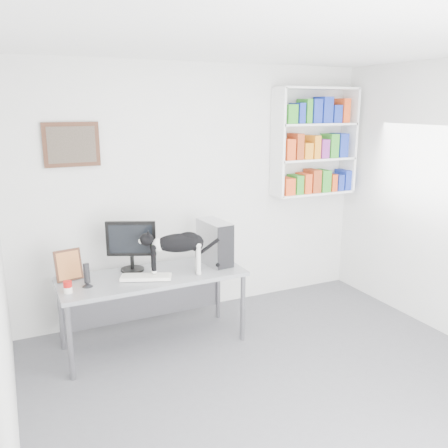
% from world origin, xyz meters
% --- Properties ---
extents(room, '(4.01, 4.01, 2.70)m').
position_xyz_m(room, '(0.00, 0.00, 1.35)').
color(room, '#5C5C61').
rests_on(room, ground).
extents(bookshelf, '(1.03, 0.28, 1.24)m').
position_xyz_m(bookshelf, '(1.40, 1.85, 1.85)').
color(bookshelf, white).
rests_on(bookshelf, room).
extents(wall_art, '(0.52, 0.04, 0.42)m').
position_xyz_m(wall_art, '(-1.30, 1.97, 1.90)').
color(wall_art, '#462216').
rests_on(wall_art, room).
extents(desk, '(1.73, 0.69, 0.72)m').
position_xyz_m(desk, '(-0.74, 1.34, 0.36)').
color(desk, gray).
rests_on(desk, room).
extents(monitor, '(0.52, 0.39, 0.50)m').
position_xyz_m(monitor, '(-0.88, 1.54, 0.97)').
color(monitor, black).
rests_on(monitor, desk).
extents(keyboard, '(0.49, 0.33, 0.03)m').
position_xyz_m(keyboard, '(-0.83, 1.26, 0.73)').
color(keyboard, white).
rests_on(keyboard, desk).
extents(pc_tower, '(0.23, 0.45, 0.43)m').
position_xyz_m(pc_tower, '(-0.07, 1.41, 0.93)').
color(pc_tower, silver).
rests_on(pc_tower, desk).
extents(speaker, '(0.10, 0.10, 0.22)m').
position_xyz_m(speaker, '(-1.34, 1.29, 0.83)').
color(speaker, black).
rests_on(speaker, desk).
extents(leaning_print, '(0.25, 0.14, 0.30)m').
position_xyz_m(leaning_print, '(-1.47, 1.53, 0.87)').
color(leaning_print, '#462216').
rests_on(leaning_print, desk).
extents(soup_can, '(0.09, 0.09, 0.11)m').
position_xyz_m(soup_can, '(-1.52, 1.21, 0.77)').
color(soup_can, '#B7120F').
rests_on(soup_can, desk).
extents(cat, '(0.69, 0.33, 0.41)m').
position_xyz_m(cat, '(-0.52, 1.25, 0.92)').
color(cat, black).
rests_on(cat, desk).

